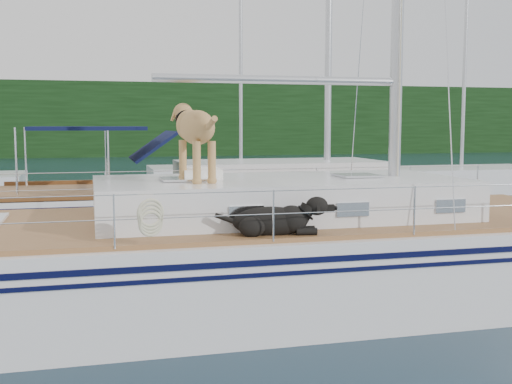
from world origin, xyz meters
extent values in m
plane|color=black|center=(0.00, 0.00, 0.00)|extent=(120.00, 120.00, 0.00)
cube|color=black|center=(0.00, 45.00, 3.00)|extent=(90.00, 3.00, 6.00)
cube|color=#595147|center=(0.00, 46.20, 0.60)|extent=(92.00, 1.00, 1.20)
cube|color=white|center=(0.00, 0.00, 0.50)|extent=(12.00, 3.80, 1.40)
cube|color=#905F39|center=(0.00, 0.00, 1.23)|extent=(11.52, 3.50, 0.06)
cube|color=white|center=(0.80, 0.00, 1.54)|extent=(5.20, 2.50, 0.55)
cylinder|color=silver|center=(0.80, 0.00, 3.21)|extent=(3.60, 0.12, 0.12)
cylinder|color=silver|center=(0.00, -1.75, 1.82)|extent=(10.56, 0.01, 0.01)
cylinder|color=silver|center=(0.00, 1.75, 1.82)|extent=(10.56, 0.01, 0.01)
cube|color=#1C31AF|center=(0.38, 1.61, 1.29)|extent=(0.80, 0.64, 0.06)
cube|color=white|center=(-0.29, 0.31, 1.88)|extent=(0.56, 0.46, 0.14)
torus|color=beige|center=(-1.21, -1.80, 1.62)|extent=(0.42, 0.24, 0.41)
cube|color=white|center=(1.34, 5.79, 0.45)|extent=(11.00, 3.50, 1.30)
cube|color=#905F39|center=(1.34, 5.79, 1.10)|extent=(10.56, 3.29, 0.06)
cube|color=white|center=(2.54, 5.79, 1.45)|extent=(4.80, 2.30, 0.55)
cube|color=#0D1637|center=(-1.86, 5.79, 2.50)|extent=(2.40, 2.30, 0.08)
cube|color=white|center=(4.00, 16.00, 0.40)|extent=(7.20, 3.00, 1.10)
cylinder|color=silver|center=(4.00, 16.00, 6.00)|extent=(0.14, 0.14, 11.00)
cube|color=white|center=(12.00, 13.00, 0.40)|extent=(6.40, 3.00, 1.10)
cylinder|color=silver|center=(12.00, 13.00, 6.00)|extent=(0.14, 0.14, 11.00)
camera|label=1|loc=(-1.85, -8.80, 2.58)|focal=45.00mm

